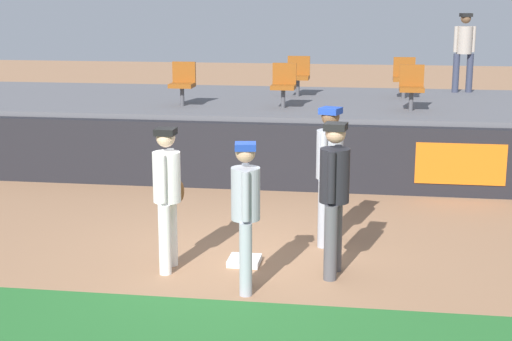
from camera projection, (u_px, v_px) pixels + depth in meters
The scene contains 14 objects.
ground_plane at pixel (248, 261), 9.97m from camera, with size 60.00×60.00×0.00m, color #936B4C.
first_base at pixel (244, 261), 9.87m from camera, with size 0.40×0.40×0.08m, color white.
player_fielder_home at pixel (168, 189), 9.45m from camera, with size 0.34×0.56×1.79m.
player_runner_visitor at pixel (246, 206), 8.76m from camera, with size 0.38×0.48×1.74m.
player_coach_visitor at pixel (329, 166), 10.44m from camera, with size 0.46×0.51×1.90m.
player_umpire at pixel (334, 188), 9.24m from camera, with size 0.40×0.53×1.89m.
field_wall at pixel (283, 157), 13.53m from camera, with size 18.00×0.26×1.17m.
bleacher_platform at pixel (297, 130), 16.00m from camera, with size 18.00×4.80×1.26m, color #59595E.
seat_back_center at pixel (298, 74), 16.41m from camera, with size 0.48×0.44×0.84m.
seat_back_right at pixel (404, 75), 16.09m from camera, with size 0.45×0.44×0.84m.
seat_front_center at pixel (284, 83), 14.69m from camera, with size 0.45×0.44×0.84m.
seat_front_right at pixel (412, 85), 14.35m from camera, with size 0.45×0.44×0.84m.
seat_front_left at pixel (183, 81), 14.98m from camera, with size 0.46×0.44×0.84m.
spectator_hooded at pixel (464, 47), 16.92m from camera, with size 0.47×0.39×1.72m.
Camera 1 is at (1.51, -9.34, 3.34)m, focal length 54.18 mm.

